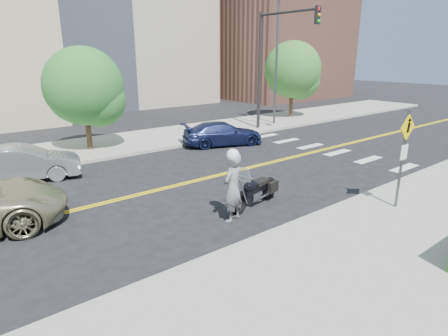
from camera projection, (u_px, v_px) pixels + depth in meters
ground_plane at (174, 186)px, 13.90m from camera, size 120.00×120.00×0.00m
sidewalk_near at (351, 272)px, 8.26m from camera, size 60.00×5.00×0.15m
sidewalk_far at (99, 147)px, 19.49m from camera, size 60.00×5.00×0.15m
building_right at (276, 43)px, 42.64m from camera, size 14.00×12.00×12.00m
lamp_post at (276, 63)px, 24.72m from camera, size 0.16×0.16×8.00m
traffic_light at (271, 55)px, 22.31m from camera, size 0.28×4.50×7.00m
pedestrian_sign at (404, 150)px, 11.11m from camera, size 0.78×0.08×3.00m
motorcyclist at (233, 186)px, 10.70m from camera, size 0.86×0.70×2.17m
motorcycle at (255, 184)px, 11.94m from camera, size 2.48×1.24×1.44m
parked_car_silver at (23, 163)px, 14.35m from camera, size 4.39×2.57×1.37m
parked_car_blue at (223, 134)px, 20.07m from camera, size 4.65×3.09×1.25m
tree_far_a at (84, 86)px, 17.89m from camera, size 3.74×3.74×5.11m
tree_far_b at (293, 70)px, 27.53m from camera, size 4.13×4.13×5.71m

